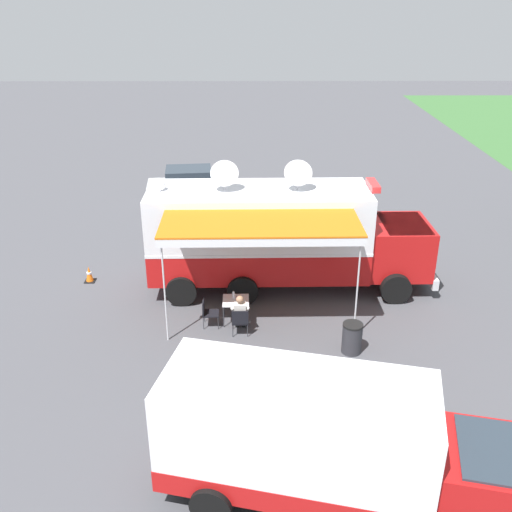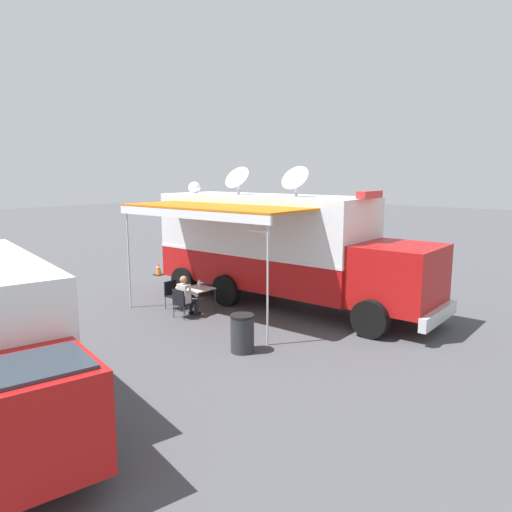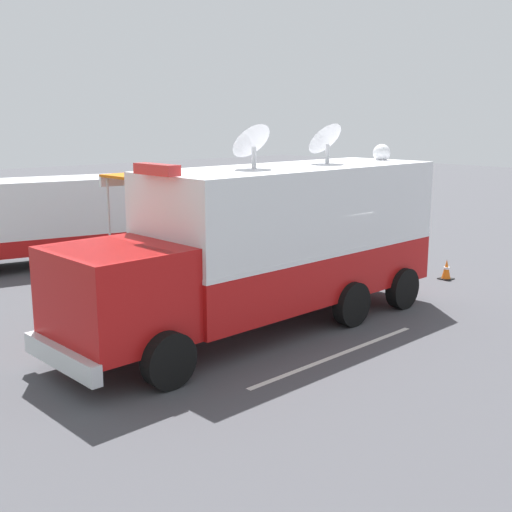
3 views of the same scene
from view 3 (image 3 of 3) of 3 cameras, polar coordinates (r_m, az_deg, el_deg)
The scene contains 11 objects.
ground_plane at distance 15.12m, azimuth 3.31°, elevation -5.48°, with size 100.00×100.00×0.00m, color #47474C.
lot_stripe at distance 12.93m, azimuth 7.19°, elevation -8.60°, with size 0.12×4.80×0.01m, color silver.
command_truck at distance 14.15m, azimuth 1.24°, elevation 1.46°, with size 4.96×9.52×4.53m.
folding_table at distance 17.04m, azimuth -0.65°, elevation -1.12°, with size 0.81×0.81×0.73m.
water_bottle at distance 16.95m, azimuth -0.16°, elevation -0.63°, with size 0.07×0.07×0.22m.
folding_chair_at_table at distance 17.57m, azimuth -2.75°, elevation -1.27°, with size 0.49×0.49×0.87m.
folding_chair_beside_table at distance 17.83m, azimuth 0.80°, elevation -1.06°, with size 0.49×0.49×0.87m.
seated_responder at distance 17.40m, azimuth -2.35°, elevation -0.93°, with size 0.66×0.56×1.25m.
trash_bin at distance 16.56m, azimuth -13.21°, elevation -2.60°, with size 0.57×0.57×0.91m.
traffic_cone at distance 19.44m, azimuth 16.36°, elevation -1.17°, with size 0.36×0.36×0.58m.
support_truck at distance 21.53m, azimuth -16.90°, elevation 3.04°, with size 3.55×7.09×2.70m.
Camera 3 is at (-9.96, 10.45, 4.51)m, focal length 45.61 mm.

